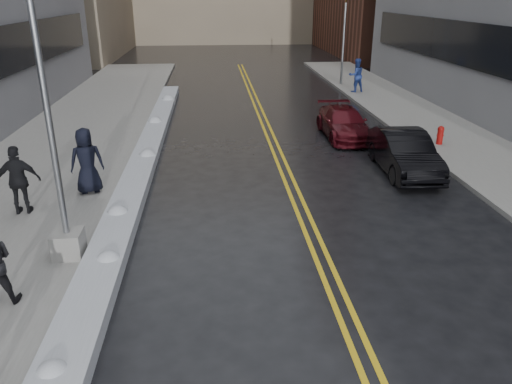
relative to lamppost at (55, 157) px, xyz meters
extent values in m
plane|color=black|center=(3.30, -2.00, -2.53)|extent=(160.00, 160.00, 0.00)
cube|color=gray|center=(-2.45, 8.00, -2.46)|extent=(5.50, 50.00, 0.15)
cube|color=gray|center=(13.30, 8.00, -2.46)|extent=(4.00, 50.00, 0.15)
cube|color=gold|center=(5.65, 8.00, -2.53)|extent=(0.12, 50.00, 0.01)
cube|color=gold|center=(5.95, 8.00, -2.53)|extent=(0.12, 50.00, 0.01)
cube|color=silver|center=(0.85, 6.00, -2.36)|extent=(0.90, 30.00, 0.34)
cube|color=gray|center=(0.00, 0.00, -2.08)|extent=(0.65, 0.65, 0.60)
cylinder|color=gray|center=(0.00, 0.00, 1.72)|extent=(0.14, 0.14, 7.00)
cylinder|color=maroon|center=(12.30, 8.00, -2.08)|extent=(0.24, 0.24, 0.60)
sphere|color=maroon|center=(12.30, 8.00, -1.78)|extent=(0.26, 0.26, 0.26)
cylinder|color=maroon|center=(12.30, 8.00, -2.03)|extent=(0.25, 0.10, 0.10)
cylinder|color=gray|center=(11.80, 22.00, 0.12)|extent=(0.14, 0.14, 5.00)
imported|color=black|center=(-0.39, 3.98, -1.40)|extent=(1.11, 0.88, 1.97)
imported|color=black|center=(-1.85, 2.57, -1.44)|extent=(1.14, 0.53, 1.90)
imported|color=navy|center=(11.99, 19.23, -1.40)|extent=(1.07, 0.91, 1.96)
imported|color=black|center=(9.80, 5.29, -1.83)|extent=(1.67, 4.35, 1.41)
imported|color=#440A12|center=(8.88, 9.85, -1.92)|extent=(1.75, 4.25, 1.23)
camera|label=1|loc=(3.38, -10.40, 3.24)|focal=35.00mm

